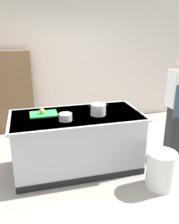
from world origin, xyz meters
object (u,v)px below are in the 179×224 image
Objects in this scene: onion at (42,111)px; bookshelf at (5,93)px; stock_pot at (98,109)px; trash_bin at (161,170)px; person_chef at (179,105)px; mixing_bowl at (65,117)px.

bookshelf reaches higher than onion.
stock_pot is 0.17× the size of bookshelf.
trash_bin is 0.31× the size of person_chef.
mixing_bowl is 0.35× the size of trash_bin.
onion is 0.83m from stock_pot.
trash_bin is at bearing -44.53° from stock_pot.
stock_pot is 1.41m from person_chef.
person_chef is at bearing -32.87° from bookshelf.
stock_pot is at bearing 135.47° from trash_bin.
bookshelf reaches higher than stock_pot.
person_chef reaches higher than bookshelf.
mixing_bowl is 1.52m from trash_bin.
stock_pot is at bearing 102.61° from person_chef.
onion is at bearing 149.12° from trash_bin.
person_chef reaches higher than mixing_bowl.
mixing_bowl is at bearing -45.70° from onion.
person_chef is at bearing -4.08° from onion.
onion is at bearing 165.48° from stock_pot.
trash_bin is 1.21m from person_chef.
mixing_bowl is 1.92m from person_chef.
stock_pot is (0.81, -0.21, 0.02)m from onion.
stock_pot reaches higher than mixing_bowl.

